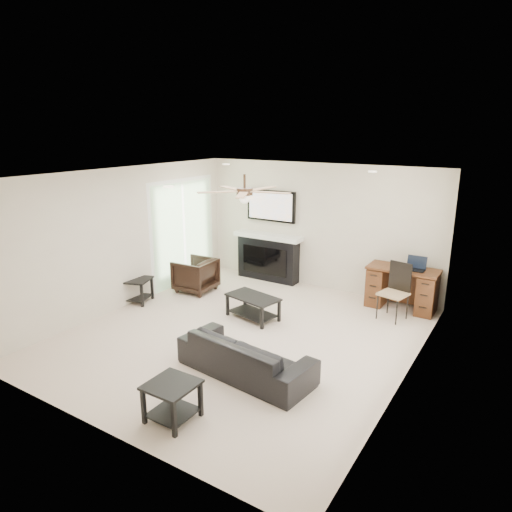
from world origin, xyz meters
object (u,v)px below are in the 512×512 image
object	(u,v)px
fireplace_unit	(268,236)
armchair	(195,275)
desk	(402,288)
coffee_table	(253,307)
sofa	(246,355)

from	to	relation	value
fireplace_unit	armchair	bearing A→B (deg)	-121.70
fireplace_unit	desk	bearing A→B (deg)	-2.87
coffee_table	fireplace_unit	size ratio (longest dim) A/B	0.47
coffee_table	desk	world-z (taller)	desk
sofa	fireplace_unit	bearing A→B (deg)	-56.83
fireplace_unit	desk	distance (m)	2.93
coffee_table	fireplace_unit	distance (m)	2.24
armchair	fireplace_unit	world-z (taller)	fireplace_unit
armchair	fireplace_unit	xyz separation A→B (m)	(0.85, 1.38, 0.62)
fireplace_unit	coffee_table	bearing A→B (deg)	-66.23
coffee_table	desk	xyz separation A→B (m)	(2.02, 1.78, 0.18)
coffee_table	fireplace_unit	bearing A→B (deg)	125.86
sofa	desk	distance (m)	3.57
fireplace_unit	desk	world-z (taller)	fireplace_unit
armchair	fireplace_unit	bearing A→B (deg)	145.38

